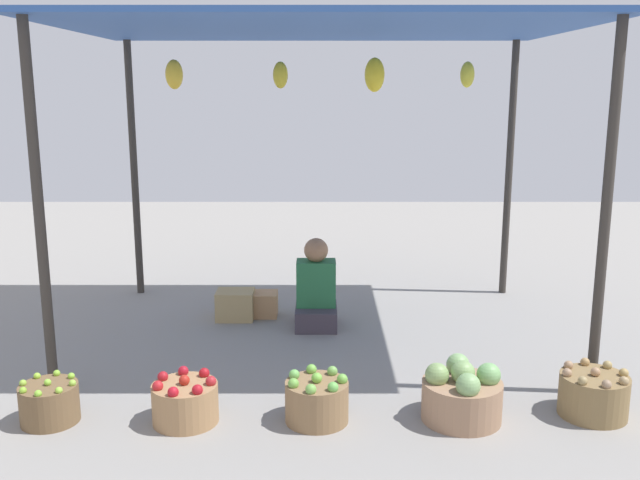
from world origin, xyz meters
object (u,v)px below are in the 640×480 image
(basket_limes, at_px, (47,403))
(basket_cabbages, at_px, (460,395))
(wooden_crate_stacked_rear, at_px, (252,304))
(vendor_person, at_px, (314,293))
(wooden_crate_near_vendor, at_px, (233,305))
(basket_red_apples, at_px, (183,402))
(basket_green_apples, at_px, (315,400))
(basket_potatoes, at_px, (591,394))

(basket_limes, distance_m, basket_cabbages, 2.59)
(basket_limes, distance_m, wooden_crate_stacked_rear, 2.37)
(vendor_person, xyz_separation_m, basket_cabbages, (0.93, -1.80, -0.13))
(basket_cabbages, height_order, wooden_crate_near_vendor, basket_cabbages)
(basket_red_apples, xyz_separation_m, basket_green_apples, (0.82, 0.01, 0.01))
(basket_green_apples, height_order, wooden_crate_near_vendor, basket_green_apples)
(basket_cabbages, height_order, basket_potatoes, basket_cabbages)
(vendor_person, relative_size, basket_limes, 2.16)
(basket_limes, bearing_deg, wooden_crate_stacked_rear, 62.65)
(basket_limes, relative_size, basket_green_apples, 0.91)
(basket_red_apples, xyz_separation_m, basket_cabbages, (1.73, 0.03, 0.03))
(vendor_person, distance_m, wooden_crate_near_vendor, 0.77)
(vendor_person, relative_size, wooden_crate_near_vendor, 2.34)
(basket_potatoes, bearing_deg, wooden_crate_stacked_rear, 139.44)
(basket_red_apples, distance_m, basket_cabbages, 1.74)
(vendor_person, relative_size, basket_cabbages, 1.55)
(vendor_person, xyz_separation_m, basket_limes, (-1.66, -1.83, -0.17))
(basket_cabbages, xyz_separation_m, wooden_crate_near_vendor, (-1.66, 1.99, -0.03))
(basket_green_apples, height_order, wooden_crate_stacked_rear, basket_green_apples)
(basket_cabbages, bearing_deg, basket_limes, -179.37)
(basket_potatoes, bearing_deg, basket_red_apples, -177.98)
(basket_green_apples, height_order, basket_potatoes, basket_potatoes)
(basket_limes, height_order, wooden_crate_near_vendor, basket_limes)
(vendor_person, distance_m, basket_potatoes, 2.50)
(basket_cabbages, bearing_deg, vendor_person, 117.17)
(basket_limes, height_order, wooden_crate_stacked_rear, basket_limes)
(basket_red_apples, bearing_deg, vendor_person, 66.21)
(basket_green_apples, distance_m, basket_cabbages, 0.91)
(basket_red_apples, relative_size, wooden_crate_near_vendor, 1.24)
(basket_potatoes, relative_size, wooden_crate_near_vendor, 1.29)
(basket_limes, distance_m, basket_green_apples, 1.67)
(vendor_person, xyz_separation_m, basket_green_apples, (0.01, -1.82, -0.16))
(basket_red_apples, height_order, basket_green_apples, basket_green_apples)
(basket_red_apples, height_order, basket_cabbages, basket_cabbages)
(wooden_crate_near_vendor, bearing_deg, wooden_crate_stacked_rear, 28.60)
(basket_red_apples, bearing_deg, wooden_crate_near_vendor, 87.81)
(basket_red_apples, distance_m, wooden_crate_stacked_rear, 2.12)
(basket_red_apples, height_order, wooden_crate_stacked_rear, basket_red_apples)
(wooden_crate_stacked_rear, bearing_deg, basket_potatoes, -40.56)
(basket_cabbages, distance_m, wooden_crate_near_vendor, 2.59)
(basket_limes, xyz_separation_m, wooden_crate_stacked_rear, (1.09, 2.10, -0.02))
(basket_cabbages, height_order, wooden_crate_stacked_rear, basket_cabbages)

